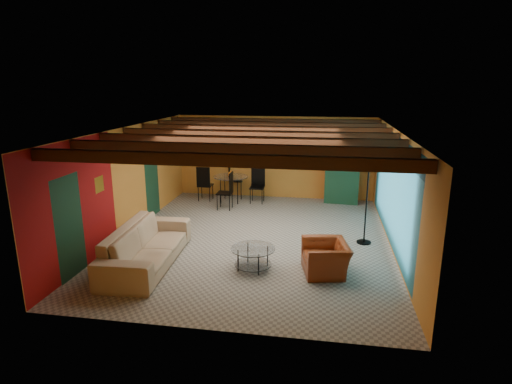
% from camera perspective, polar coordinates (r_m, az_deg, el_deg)
% --- Properties ---
extents(room, '(6.52, 8.01, 2.71)m').
position_cam_1_polar(room, '(9.91, -0.08, 6.65)').
color(room, gray).
rests_on(room, ground).
extents(sofa, '(1.28, 2.94, 0.84)m').
position_cam_1_polar(sofa, '(9.18, -14.71, -7.07)').
color(sofa, tan).
rests_on(sofa, ground).
extents(armchair, '(1.05, 1.15, 0.65)m').
position_cam_1_polar(armchair, '(8.65, 9.52, -8.86)').
color(armchair, maroon).
rests_on(armchair, ground).
extents(coffee_table, '(1.13, 1.13, 0.47)m').
position_cam_1_polar(coffee_table, '(8.73, -0.41, -9.04)').
color(coffee_table, silver).
rests_on(coffee_table, ground).
extents(dining_table, '(2.25, 2.25, 1.16)m').
position_cam_1_polar(dining_table, '(13.48, -3.45, 1.10)').
color(dining_table, silver).
rests_on(dining_table, ground).
extents(armoire, '(1.06, 0.59, 1.79)m').
position_cam_1_polar(armoire, '(13.59, 11.65, 2.29)').
color(armoire, maroon).
rests_on(armoire, ground).
extents(floor_lamp, '(0.44, 0.44, 2.11)m').
position_cam_1_polar(floor_lamp, '(10.16, 14.89, -1.18)').
color(floor_lamp, black).
rests_on(floor_lamp, ground).
extents(ceiling_fan, '(1.50, 1.50, 0.44)m').
position_cam_1_polar(ceiling_fan, '(9.80, -0.19, 6.56)').
color(ceiling_fan, '#472614').
rests_on(ceiling_fan, ceiling).
extents(painting, '(1.05, 0.03, 0.65)m').
position_cam_1_polar(painting, '(13.92, -1.14, 6.05)').
color(painting, black).
rests_on(painting, wall_back).
extents(potted_plant, '(0.45, 0.40, 0.48)m').
position_cam_1_polar(potted_plant, '(13.39, 11.90, 7.04)').
color(potted_plant, '#26661E').
rests_on(potted_plant, armoire).
extents(vase, '(0.22, 0.22, 0.20)m').
position_cam_1_polar(vase, '(13.33, -3.49, 3.95)').
color(vase, orange).
rests_on(vase, dining_table).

